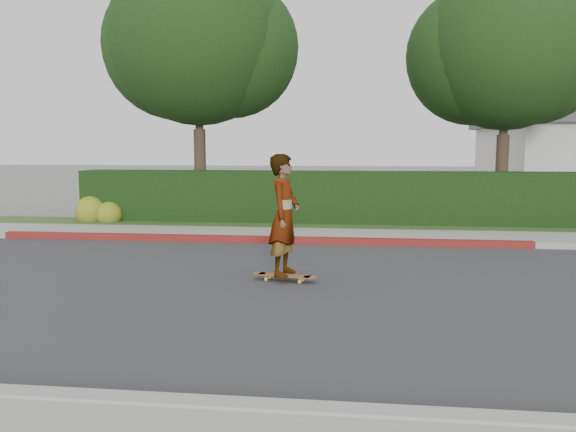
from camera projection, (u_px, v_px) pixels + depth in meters
The scene contains 12 objects.
ground at pixel (551, 298), 8.03m from camera, with size 120.00×120.00×0.00m, color slate.
road at pixel (551, 297), 8.03m from camera, with size 60.00×8.00×0.01m, color #2D2D30.
curb_far at pixel (485, 244), 12.07m from camera, with size 60.00×0.20×0.15m, color #9E9E99.
curb_red_section at pixel (257, 240), 12.64m from camera, with size 12.00×0.21×0.15m, color maroon.
sidewalk_far at pixel (476, 238), 12.95m from camera, with size 60.00×1.60×0.12m, color gray.
planting_strip at pixel (463, 229), 14.53m from camera, with size 60.00×1.60×0.10m, color #2D4C1E.
hedge at pixel (348, 199), 15.39m from camera, with size 15.00×1.00×1.50m, color black.
flowering_shrub at pixel (97, 212), 15.79m from camera, with size 1.40×1.00×0.90m.
tree_left at pixel (199, 43), 16.83m from camera, with size 5.99×5.21×8.00m.
tree_center at pixel (505, 52), 16.33m from camera, with size 5.66×4.84×7.44m.
skateboard at pixel (284, 276), 8.99m from camera, with size 1.08×0.41×0.10m.
skateboarder at pixel (284, 215), 8.87m from camera, with size 0.70×0.46×1.93m, color white.
Camera 1 is at (-2.84, -8.22, 2.13)m, focal length 35.00 mm.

